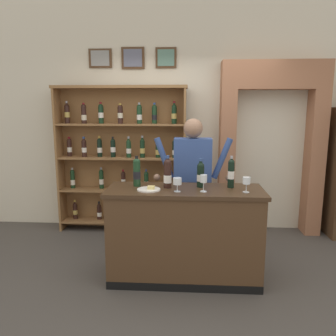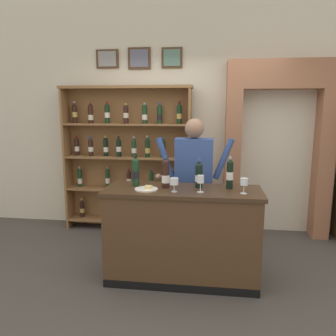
{
  "view_description": "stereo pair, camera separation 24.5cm",
  "coord_description": "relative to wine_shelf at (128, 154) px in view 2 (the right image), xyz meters",
  "views": [
    {
      "loc": [
        0.06,
        -3.28,
        1.8
      ],
      "look_at": [
        -0.17,
        0.33,
        1.13
      ],
      "focal_mm": 35.63,
      "sensor_mm": 36.0,
      "label": 1
    },
    {
      "loc": [
        0.3,
        -3.25,
        1.8
      ],
      "look_at": [
        -0.17,
        0.33,
        1.13
      ],
      "focal_mm": 35.63,
      "sensor_mm": 36.0,
      "label": 2
    }
  ],
  "objects": [
    {
      "name": "ground_plane",
      "position": [
        0.89,
        -1.4,
        -1.13
      ],
      "size": [
        14.0,
        14.0,
        0.02
      ],
      "primitive_type": "cube",
      "color": "#47423D"
    },
    {
      "name": "back_wall",
      "position": [
        0.89,
        0.25,
        0.58
      ],
      "size": [
        12.0,
        0.19,
        3.38
      ],
      "color": "beige",
      "rests_on": "ground"
    },
    {
      "name": "wine_shelf",
      "position": [
        0.0,
        0.0,
        0.0
      ],
      "size": [
        1.86,
        0.3,
        2.07
      ],
      "color": "olive",
      "rests_on": "ground"
    },
    {
      "name": "archway_doorway",
      "position": [
        2.1,
        0.11,
        0.24
      ],
      "size": [
        1.43,
        0.45,
        2.4
      ],
      "color": "#9E6647",
      "rests_on": "ground"
    },
    {
      "name": "tasting_counter",
      "position": [
        0.92,
        -1.4,
        -0.63
      ],
      "size": [
        1.59,
        0.58,
        0.97
      ],
      "color": "#4C331E",
      "rests_on": "ground"
    },
    {
      "name": "shopkeeper",
      "position": [
        1.0,
        -0.86,
        -0.08
      ],
      "size": [
        0.92,
        0.22,
        1.66
      ],
      "color": "#2D3347",
      "rests_on": "ground"
    },
    {
      "name": "tasting_bottle_bianco",
      "position": [
        0.42,
        -1.31,
        0.01
      ],
      "size": [
        0.08,
        0.08,
        0.32
      ],
      "color": "#19381E",
      "rests_on": "tasting_counter"
    },
    {
      "name": "tasting_bottle_grappa",
      "position": [
        0.74,
        -1.36,
        0.01
      ],
      "size": [
        0.08,
        0.08,
        0.33
      ],
      "color": "black",
      "rests_on": "tasting_counter"
    },
    {
      "name": "tasting_bottle_prosecco",
      "position": [
        1.08,
        -1.31,
        -0.0
      ],
      "size": [
        0.08,
        0.08,
        0.3
      ],
      "color": "black",
      "rests_on": "tasting_counter"
    },
    {
      "name": "tasting_bottle_brunello",
      "position": [
        1.39,
        -1.32,
        0.01
      ],
      "size": [
        0.07,
        0.07,
        0.33
      ],
      "color": "black",
      "rests_on": "tasting_counter"
    },
    {
      "name": "wine_glass_center",
      "position": [
        0.85,
        -1.52,
        -0.04
      ],
      "size": [
        0.08,
        0.08,
        0.14
      ],
      "color": "silver",
      "rests_on": "tasting_counter"
    },
    {
      "name": "wine_glass_right",
      "position": [
        1.52,
        -1.5,
        -0.03
      ],
      "size": [
        0.07,
        0.07,
        0.15
      ],
      "color": "silver",
      "rests_on": "tasting_counter"
    },
    {
      "name": "wine_glass_spare",
      "position": [
        1.1,
        -1.5,
        -0.02
      ],
      "size": [
        0.07,
        0.07,
        0.17
      ],
      "color": "silver",
      "rests_on": "tasting_counter"
    },
    {
      "name": "cheese_plate",
      "position": [
        0.56,
        -1.47,
        -0.13
      ],
      "size": [
        0.23,
        0.23,
        0.04
      ],
      "color": "white",
      "rests_on": "tasting_counter"
    }
  ]
}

